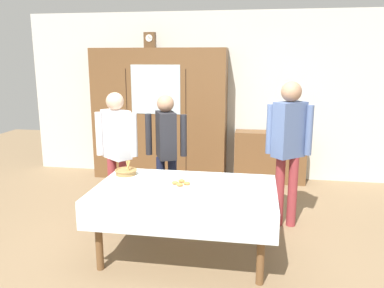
{
  "coord_description": "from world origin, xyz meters",
  "views": [
    {
      "loc": [
        0.67,
        -3.8,
        1.98
      ],
      "look_at": [
        0.0,
        0.2,
        1.07
      ],
      "focal_mm": 36.45,
      "sensor_mm": 36.0,
      "label": 1
    }
  ],
  "objects_px": {
    "tea_cup_mid_left": "(261,195)",
    "person_beside_shelf": "(289,140)",
    "book_stack": "(271,130)",
    "spoon_far_right": "(233,183)",
    "bookshelf_low": "(270,157)",
    "person_near_right_end": "(166,144)",
    "person_by_cabinet": "(117,144)",
    "spoon_near_right": "(255,178)",
    "dining_table": "(185,197)",
    "tea_cup_near_right": "(152,198)",
    "tea_cup_far_right": "(215,177)",
    "pastry_plate": "(181,184)",
    "wall_cabinet": "(160,114)",
    "tea_cup_far_left": "(124,185)",
    "mantel_clock": "(150,40)",
    "bread_basket": "(126,172)",
    "tea_cup_near_left": "(156,174)",
    "tea_cup_back_edge": "(157,185)"
  },
  "relations": [
    {
      "from": "book_stack",
      "to": "tea_cup_far_left",
      "type": "height_order",
      "value": "book_stack"
    },
    {
      "from": "bookshelf_low",
      "to": "spoon_far_right",
      "type": "relative_size",
      "value": 9.45
    },
    {
      "from": "bookshelf_low",
      "to": "tea_cup_near_right",
      "type": "bearing_deg",
      "value": -110.56
    },
    {
      "from": "dining_table",
      "to": "tea_cup_far_left",
      "type": "xyz_separation_m",
      "value": [
        -0.59,
        -0.09,
        0.11
      ]
    },
    {
      "from": "wall_cabinet",
      "to": "bread_basket",
      "type": "distance_m",
      "value": 2.27
    },
    {
      "from": "book_stack",
      "to": "bread_basket",
      "type": "height_order",
      "value": "bread_basket"
    },
    {
      "from": "book_stack",
      "to": "tea_cup_mid_left",
      "type": "height_order",
      "value": "book_stack"
    },
    {
      "from": "person_by_cabinet",
      "to": "spoon_far_right",
      "type": "bearing_deg",
      "value": -21.55
    },
    {
      "from": "dining_table",
      "to": "book_stack",
      "type": "bearing_deg",
      "value": 71.15
    },
    {
      "from": "tea_cup_mid_left",
      "to": "person_near_right_end",
      "type": "bearing_deg",
      "value": 135.11
    },
    {
      "from": "pastry_plate",
      "to": "person_by_cabinet",
      "type": "xyz_separation_m",
      "value": [
        -0.93,
        0.73,
        0.22
      ]
    },
    {
      "from": "dining_table",
      "to": "person_by_cabinet",
      "type": "height_order",
      "value": "person_by_cabinet"
    },
    {
      "from": "bookshelf_low",
      "to": "person_near_right_end",
      "type": "distance_m",
      "value": 2.17
    },
    {
      "from": "dining_table",
      "to": "spoon_far_right",
      "type": "relative_size",
      "value": 14.95
    },
    {
      "from": "spoon_near_right",
      "to": "person_near_right_end",
      "type": "height_order",
      "value": "person_near_right_end"
    },
    {
      "from": "spoon_near_right",
      "to": "tea_cup_near_right",
      "type": "bearing_deg",
      "value": -137.91
    },
    {
      "from": "tea_cup_mid_left",
      "to": "person_beside_shelf",
      "type": "height_order",
      "value": "person_beside_shelf"
    },
    {
      "from": "tea_cup_back_edge",
      "to": "tea_cup_near_right",
      "type": "bearing_deg",
      "value": -83.03
    },
    {
      "from": "bread_basket",
      "to": "person_by_cabinet",
      "type": "distance_m",
      "value": 0.57
    },
    {
      "from": "tea_cup_back_edge",
      "to": "person_by_cabinet",
      "type": "distance_m",
      "value": 1.12
    },
    {
      "from": "tea_cup_near_left",
      "to": "person_by_cabinet",
      "type": "height_order",
      "value": "person_by_cabinet"
    },
    {
      "from": "tea_cup_back_edge",
      "to": "spoon_near_right",
      "type": "xyz_separation_m",
      "value": [
        0.95,
        0.48,
        -0.02
      ]
    },
    {
      "from": "tea_cup_far_left",
      "to": "wall_cabinet",
      "type": "bearing_deg",
      "value": 96.64
    },
    {
      "from": "tea_cup_near_right",
      "to": "person_beside_shelf",
      "type": "bearing_deg",
      "value": 45.79
    },
    {
      "from": "tea_cup_near_left",
      "to": "tea_cup_mid_left",
      "type": "height_order",
      "value": "same"
    },
    {
      "from": "tea_cup_back_edge",
      "to": "bookshelf_low",
      "type": "bearing_deg",
      "value": 66.33
    },
    {
      "from": "mantel_clock",
      "to": "dining_table",
      "type": "bearing_deg",
      "value": -68.22
    },
    {
      "from": "bookshelf_low",
      "to": "spoon_far_right",
      "type": "xyz_separation_m",
      "value": [
        -0.45,
        -2.4,
        0.32
      ]
    },
    {
      "from": "tea_cup_back_edge",
      "to": "tea_cup_far_right",
      "type": "relative_size",
      "value": 1.0
    },
    {
      "from": "tea_cup_near_right",
      "to": "person_near_right_end",
      "type": "xyz_separation_m",
      "value": [
        -0.19,
        1.38,
        0.18
      ]
    },
    {
      "from": "spoon_far_right",
      "to": "person_beside_shelf",
      "type": "bearing_deg",
      "value": 49.68
    },
    {
      "from": "bookshelf_low",
      "to": "tea_cup_back_edge",
      "type": "distance_m",
      "value": 2.94
    },
    {
      "from": "dining_table",
      "to": "mantel_clock",
      "type": "height_order",
      "value": "mantel_clock"
    },
    {
      "from": "wall_cabinet",
      "to": "tea_cup_far_left",
      "type": "xyz_separation_m",
      "value": [
        0.31,
        -2.68,
        -0.31
      ]
    },
    {
      "from": "tea_cup_mid_left",
      "to": "person_near_right_end",
      "type": "distance_m",
      "value": 1.65
    },
    {
      "from": "tea_cup_near_right",
      "to": "pastry_plate",
      "type": "xyz_separation_m",
      "value": [
        0.18,
        0.45,
        -0.01
      ]
    },
    {
      "from": "bookshelf_low",
      "to": "person_near_right_end",
      "type": "xyz_separation_m",
      "value": [
        -1.32,
        -1.63,
        0.52
      ]
    },
    {
      "from": "book_stack",
      "to": "spoon_far_right",
      "type": "bearing_deg",
      "value": -100.59
    },
    {
      "from": "tea_cup_far_right",
      "to": "pastry_plate",
      "type": "bearing_deg",
      "value": -142.57
    },
    {
      "from": "pastry_plate",
      "to": "dining_table",
      "type": "bearing_deg",
      "value": -56.82
    },
    {
      "from": "bookshelf_low",
      "to": "person_by_cabinet",
      "type": "relative_size",
      "value": 0.71
    },
    {
      "from": "mantel_clock",
      "to": "person_near_right_end",
      "type": "relative_size",
      "value": 0.16
    },
    {
      "from": "tea_cup_mid_left",
      "to": "spoon_far_right",
      "type": "height_order",
      "value": "tea_cup_mid_left"
    },
    {
      "from": "wall_cabinet",
      "to": "dining_table",
      "type": "bearing_deg",
      "value": -70.85
    },
    {
      "from": "bread_basket",
      "to": "tea_cup_mid_left",
      "type": "bearing_deg",
      "value": -18.72
    },
    {
      "from": "book_stack",
      "to": "tea_cup_mid_left",
      "type": "distance_m",
      "value": 2.8
    },
    {
      "from": "tea_cup_near_left",
      "to": "tea_cup_far_right",
      "type": "height_order",
      "value": "same"
    },
    {
      "from": "mantel_clock",
      "to": "bookshelf_low",
      "type": "distance_m",
      "value": 2.67
    },
    {
      "from": "tea_cup_mid_left",
      "to": "spoon_far_right",
      "type": "bearing_deg",
      "value": 126.39
    },
    {
      "from": "dining_table",
      "to": "person_by_cabinet",
      "type": "xyz_separation_m",
      "value": [
        -0.98,
        0.81,
        0.32
      ]
    }
  ]
}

